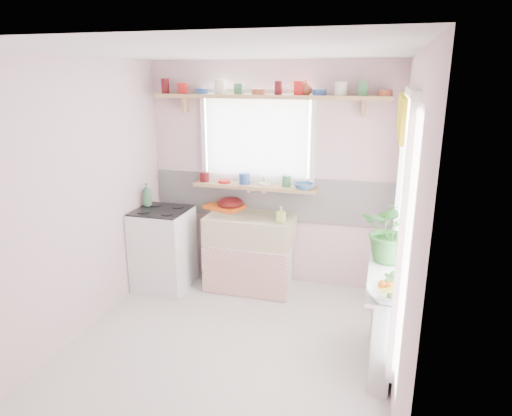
# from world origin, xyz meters

# --- Properties ---
(room) EXTENTS (3.20, 3.20, 3.20)m
(room) POSITION_xyz_m (0.66, 0.86, 1.37)
(room) COLOR silver
(room) RESTS_ON ground
(sink_unit) EXTENTS (0.95, 0.65, 1.11)m
(sink_unit) POSITION_xyz_m (-0.15, 1.29, 0.43)
(sink_unit) COLOR white
(sink_unit) RESTS_ON ground
(cooker) EXTENTS (0.58, 0.58, 0.93)m
(cooker) POSITION_xyz_m (-1.10, 1.05, 0.46)
(cooker) COLOR white
(cooker) RESTS_ON ground
(radiator_ledge) EXTENTS (0.22, 0.95, 0.78)m
(radiator_ledge) POSITION_xyz_m (1.30, 0.20, 0.40)
(radiator_ledge) COLOR white
(radiator_ledge) RESTS_ON ground
(windowsill) EXTENTS (1.40, 0.22, 0.04)m
(windowsill) POSITION_xyz_m (-0.15, 1.48, 1.14)
(windowsill) COLOR tan
(windowsill) RESTS_ON room
(pine_shelf) EXTENTS (2.52, 0.24, 0.04)m
(pine_shelf) POSITION_xyz_m (0.00, 1.47, 2.12)
(pine_shelf) COLOR tan
(pine_shelf) RESTS_ON room
(shelf_crockery) EXTENTS (2.47, 0.11, 0.12)m
(shelf_crockery) POSITION_xyz_m (-0.04, 1.47, 2.19)
(shelf_crockery) COLOR #590F14
(shelf_crockery) RESTS_ON pine_shelf
(sill_crockery) EXTENTS (1.35, 0.11, 0.12)m
(sill_crockery) POSITION_xyz_m (-0.20, 1.48, 1.21)
(sill_crockery) COLOR #590F14
(sill_crockery) RESTS_ON windowsill
(dish_tray) EXTENTS (0.49, 0.42, 0.04)m
(dish_tray) POSITION_xyz_m (-0.51, 1.50, 0.87)
(dish_tray) COLOR orange
(dish_tray) RESTS_ON sink_unit
(colander) EXTENTS (0.38, 0.38, 0.14)m
(colander) POSITION_xyz_m (-0.45, 1.50, 0.92)
(colander) COLOR #550F0E
(colander) RESTS_ON sink_unit
(jade_plant) EXTENTS (0.55, 0.49, 0.57)m
(jade_plant) POSITION_xyz_m (1.33, 0.58, 1.06)
(jade_plant) COLOR #306E2C
(jade_plant) RESTS_ON radiator_ledge
(fruit_bowl) EXTENTS (0.39, 0.39, 0.08)m
(fruit_bowl) POSITION_xyz_m (1.33, -0.16, 0.82)
(fruit_bowl) COLOR silver
(fruit_bowl) RESTS_ON radiator_ledge
(herb_pot) EXTENTS (0.13, 0.10, 0.21)m
(herb_pot) POSITION_xyz_m (1.33, -0.14, 0.88)
(herb_pot) COLOR #38702D
(herb_pot) RESTS_ON radiator_ledge
(soap_bottle_sink) EXTENTS (0.09, 0.09, 0.17)m
(soap_bottle_sink) POSITION_xyz_m (0.22, 1.17, 0.94)
(soap_bottle_sink) COLOR #C3D860
(soap_bottle_sink) RESTS_ON sink_unit
(sill_cup) EXTENTS (0.14, 0.14, 0.09)m
(sill_cup) POSITION_xyz_m (-0.02, 1.54, 1.20)
(sill_cup) COLOR white
(sill_cup) RESTS_ON windowsill
(sill_bowl) EXTENTS (0.21, 0.21, 0.06)m
(sill_bowl) POSITION_xyz_m (0.42, 1.42, 1.19)
(sill_bowl) COLOR #31669F
(sill_bowl) RESTS_ON windowsill
(shelf_vase) EXTENTS (0.18, 0.18, 0.15)m
(shelf_vase) POSITION_xyz_m (0.38, 1.53, 2.21)
(shelf_vase) COLOR #A74C33
(shelf_vase) RESTS_ON pine_shelf
(cooker_bottle) EXTENTS (0.13, 0.13, 0.27)m
(cooker_bottle) POSITION_xyz_m (-1.32, 1.15, 1.05)
(cooker_bottle) COLOR #3D7B4D
(cooker_bottle) RESTS_ON cooker
(fruit) EXTENTS (0.20, 0.14, 0.10)m
(fruit) POSITION_xyz_m (1.34, -0.16, 0.88)
(fruit) COLOR orange
(fruit) RESTS_ON fruit_bowl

